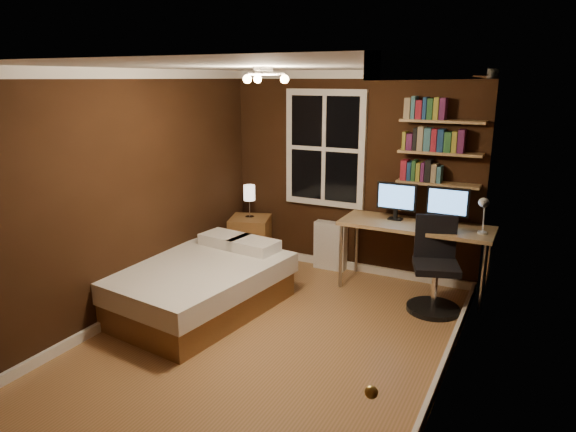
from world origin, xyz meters
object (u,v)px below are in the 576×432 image
at_px(desk_lamp, 483,215).
at_px(bed, 199,285).
at_px(monitor_left, 396,201).
at_px(monitor_right, 447,207).
at_px(bedside_lamp, 249,201).
at_px(radiator, 330,246).
at_px(desk, 416,229).
at_px(office_chair, 435,275).
at_px(nightstand, 250,240).

bearing_deg(desk_lamp, bed, -151.70).
distance_m(monitor_left, monitor_right, 0.58).
relative_size(bedside_lamp, desk_lamp, 0.99).
xyz_separation_m(bedside_lamp, monitor_right, (2.49, 0.13, 0.18)).
bearing_deg(desk_lamp, bedside_lamp, 178.39).
xyz_separation_m(radiator, monitor_right, (1.44, -0.14, 0.71)).
bearing_deg(monitor_right, monitor_left, 180.00).
xyz_separation_m(bed, desk, (1.91, 1.54, 0.48)).
height_order(bedside_lamp, office_chair, bedside_lamp).
bearing_deg(monitor_left, nightstand, -176.18).
bearing_deg(bedside_lamp, office_chair, -8.20).
distance_m(bed, desk, 2.50).
distance_m(bedside_lamp, monitor_left, 1.92).
relative_size(nightstand, desk_lamp, 1.42).
bearing_deg(nightstand, bedside_lamp, 0.00).
height_order(nightstand, monitor_right, monitor_right).
distance_m(nightstand, office_chair, 2.52).
bearing_deg(monitor_right, bedside_lamp, -177.07).
height_order(bed, monitor_left, monitor_left).
relative_size(nightstand, radiator, 1.00).
height_order(radiator, office_chair, office_chair).
bearing_deg(bedside_lamp, monitor_right, 2.93).
distance_m(desk_lamp, office_chair, 0.80).
xyz_separation_m(monitor_right, desk_lamp, (0.40, -0.21, 0.00)).
xyz_separation_m(monitor_left, desk_lamp, (0.98, -0.21, 0.00)).
bearing_deg(radiator, office_chair, -23.44).
height_order(nightstand, monitor_left, monitor_left).
bearing_deg(office_chair, monitor_left, 121.88).
distance_m(bedside_lamp, monitor_right, 2.50).
xyz_separation_m(monitor_left, monitor_right, (0.58, 0.00, 0.00)).
distance_m(bed, desk_lamp, 3.08).
height_order(monitor_left, desk_lamp, desk_lamp).
bearing_deg(nightstand, office_chair, -27.26).
distance_m(bed, office_chair, 2.51).
xyz_separation_m(bed, nightstand, (-0.27, 1.49, 0.04)).
relative_size(monitor_right, desk_lamp, 1.05).
relative_size(nightstand, office_chair, 0.62).
distance_m(nightstand, monitor_left, 2.04).
relative_size(radiator, monitor_right, 1.35).
bearing_deg(monitor_right, radiator, 174.42).
relative_size(bed, monitor_right, 4.35).
xyz_separation_m(bed, radiator, (0.78, 1.76, 0.04)).
bearing_deg(monitor_right, desk_lamp, -27.48).
height_order(desk, desk_lamp, desk_lamp).
bearing_deg(office_chair, bed, -171.37).
height_order(bed, radiator, bed).
relative_size(radiator, desk_lamp, 1.42).
distance_m(nightstand, desk_lamp, 2.98).
bearing_deg(desk_lamp, radiator, 169.26).
distance_m(radiator, office_chair, 1.58).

